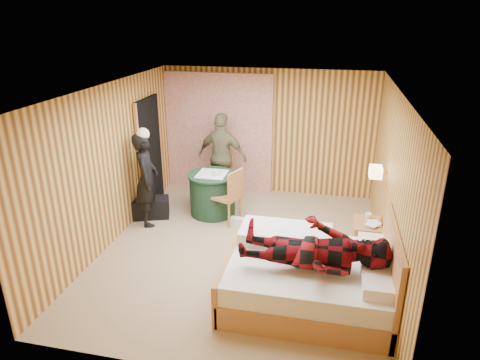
% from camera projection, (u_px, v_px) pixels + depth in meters
% --- Properties ---
extents(floor, '(4.20, 5.00, 0.01)m').
position_uv_depth(floor, '(241.00, 250.00, 6.71)').
color(floor, tan).
rests_on(floor, ground).
extents(ceiling, '(4.20, 5.00, 0.01)m').
position_uv_depth(ceiling, '(241.00, 90.00, 5.80)').
color(ceiling, silver).
rests_on(ceiling, wall_back).
extents(wall_back, '(4.20, 0.02, 2.50)m').
position_uv_depth(wall_back, '(268.00, 132.00, 8.53)').
color(wall_back, '#EEBD5B').
rests_on(wall_back, floor).
extents(wall_left, '(0.02, 5.00, 2.50)m').
position_uv_depth(wall_left, '(110.00, 165.00, 6.68)').
color(wall_left, '#EEBD5B').
rests_on(wall_left, floor).
extents(wall_right, '(0.02, 5.00, 2.50)m').
position_uv_depth(wall_right, '(391.00, 187.00, 5.84)').
color(wall_right, '#EEBD5B').
rests_on(wall_right, floor).
extents(curtain, '(2.20, 0.08, 2.40)m').
position_uv_depth(curtain, '(219.00, 133.00, 8.69)').
color(curtain, beige).
rests_on(curtain, floor).
extents(doorway, '(0.06, 0.90, 2.05)m').
position_uv_depth(doorway, '(150.00, 153.00, 8.02)').
color(doorway, black).
rests_on(doorway, floor).
extents(wall_lamp, '(0.26, 0.24, 0.16)m').
position_uv_depth(wall_lamp, '(376.00, 172.00, 6.27)').
color(wall_lamp, gold).
rests_on(wall_lamp, wall_right).
extents(bed, '(2.08, 1.64, 1.13)m').
position_uv_depth(bed, '(311.00, 277.00, 5.47)').
color(bed, tan).
rests_on(bed, floor).
extents(nightstand, '(0.42, 0.57, 0.55)m').
position_uv_depth(nightstand, '(366.00, 238.00, 6.48)').
color(nightstand, tan).
rests_on(nightstand, floor).
extents(round_table, '(0.88, 0.88, 0.78)m').
position_uv_depth(round_table, '(213.00, 193.00, 7.81)').
color(round_table, '#1C3C28').
rests_on(round_table, floor).
extents(chair_far, '(0.42, 0.42, 0.93)m').
position_uv_depth(chair_far, '(222.00, 173.00, 8.39)').
color(chair_far, tan).
rests_on(chair_far, floor).
extents(chair_near, '(0.57, 0.57, 0.99)m').
position_uv_depth(chair_near, '(230.00, 192.00, 7.41)').
color(chair_near, tan).
rests_on(chair_near, floor).
extents(duffel_bag, '(0.72, 0.54, 0.36)m').
position_uv_depth(duffel_bag, '(151.00, 208.00, 7.74)').
color(duffel_bag, black).
rests_on(duffel_bag, floor).
extents(sneaker_left, '(0.29, 0.13, 0.13)m').
position_uv_depth(sneaker_left, '(239.00, 221.00, 7.50)').
color(sneaker_left, white).
rests_on(sneaker_left, floor).
extents(sneaker_right, '(0.29, 0.21, 0.12)m').
position_uv_depth(sneaker_right, '(250.00, 227.00, 7.30)').
color(sneaker_right, white).
rests_on(sneaker_right, floor).
extents(woman_standing, '(0.56, 0.69, 1.65)m').
position_uv_depth(woman_standing, '(147.00, 179.00, 7.29)').
color(woman_standing, black).
rests_on(woman_standing, floor).
extents(man_at_table, '(1.07, 0.59, 1.72)m').
position_uv_depth(man_at_table, '(222.00, 157.00, 8.31)').
color(man_at_table, '#706F4B').
rests_on(man_at_table, floor).
extents(man_on_bed, '(0.86, 0.67, 1.77)m').
position_uv_depth(man_on_bed, '(315.00, 240.00, 5.01)').
color(man_on_bed, maroon).
rests_on(man_on_bed, bed).
extents(book_lower, '(0.20, 0.25, 0.02)m').
position_uv_depth(book_lower, '(368.00, 223.00, 6.34)').
color(book_lower, white).
rests_on(book_lower, nightstand).
extents(book_upper, '(0.27, 0.28, 0.02)m').
position_uv_depth(book_upper, '(368.00, 222.00, 6.33)').
color(book_upper, white).
rests_on(book_upper, nightstand).
extents(cup_nightstand, '(0.13, 0.13, 0.09)m').
position_uv_depth(cup_nightstand, '(368.00, 216.00, 6.49)').
color(cup_nightstand, white).
rests_on(cup_nightstand, nightstand).
extents(cup_table, '(0.13, 0.13, 0.10)m').
position_uv_depth(cup_table, '(217.00, 172.00, 7.58)').
color(cup_table, white).
rests_on(cup_table, round_table).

